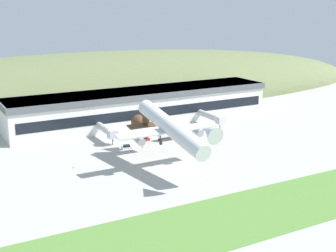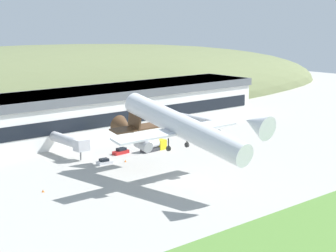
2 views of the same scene
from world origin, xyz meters
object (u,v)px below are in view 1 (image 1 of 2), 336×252
(jetway_0, at_px, (107,131))
(traffic_cone_1, at_px, (73,167))
(terminal_building, at_px, (142,104))
(service_car_2, at_px, (144,139))
(service_car_1, at_px, (127,147))
(fuel_truck, at_px, (168,136))
(cargo_airplane, at_px, (170,128))
(traffic_cone_0, at_px, (143,147))
(jetway_1, at_px, (212,117))

(jetway_0, xyz_separation_m, traffic_cone_1, (-19.67, -21.80, -3.71))
(terminal_building, xyz_separation_m, service_car_2, (-11.48, -24.68, -7.14))
(service_car_1, bearing_deg, jetway_0, 100.93)
(jetway_0, height_order, fuel_truck, jetway_0)
(cargo_airplane, relative_size, fuel_truck, 5.97)
(fuel_truck, distance_m, traffic_cone_1, 41.80)
(fuel_truck, bearing_deg, terminal_building, 84.10)
(terminal_building, relative_size, traffic_cone_1, 192.69)
(service_car_1, xyz_separation_m, traffic_cone_0, (5.17, -1.46, -0.32))
(jetway_0, distance_m, service_car_2, 13.43)
(service_car_1, relative_size, traffic_cone_0, 6.79)
(traffic_cone_0, bearing_deg, fuel_truck, 19.33)
(fuel_truck, relative_size, traffic_cone_0, 13.56)
(jetway_0, bearing_deg, fuel_truck, -24.18)
(jetway_0, height_order, cargo_airplane, cargo_airplane)
(service_car_1, bearing_deg, service_car_2, 32.71)
(cargo_airplane, bearing_deg, jetway_1, 41.91)
(terminal_building, relative_size, traffic_cone_0, 192.69)
(service_car_1, height_order, traffic_cone_0, service_car_1)
(jetway_1, xyz_separation_m, traffic_cone_0, (-37.30, -12.72, -3.71))
(terminal_building, xyz_separation_m, service_car_1, (-20.65, -30.57, -7.19))
(cargo_airplane, height_order, traffic_cone_0, cargo_airplane)
(cargo_airplane, bearing_deg, service_car_1, 98.44)
(jetway_1, xyz_separation_m, traffic_cone_1, (-64.46, -21.06, -3.71))
(fuel_truck, bearing_deg, service_car_1, -170.52)
(service_car_1, distance_m, service_car_2, 10.90)
(traffic_cone_0, bearing_deg, traffic_cone_1, -162.93)
(jetway_0, xyz_separation_m, traffic_cone_0, (7.49, -13.46, -3.71))
(traffic_cone_0, bearing_deg, jetway_0, 119.09)
(service_car_2, bearing_deg, traffic_cone_1, -153.28)
(cargo_airplane, distance_m, traffic_cone_1, 31.49)
(terminal_building, relative_size, service_car_2, 23.93)
(cargo_airplane, bearing_deg, traffic_cone_1, 151.42)
(jetway_0, relative_size, service_car_1, 3.90)
(fuel_truck, xyz_separation_m, traffic_cone_0, (-12.63, -4.43, -1.23))
(terminal_building, bearing_deg, jetway_0, -141.04)
(jetway_1, bearing_deg, traffic_cone_1, -161.91)
(jetway_1, height_order, service_car_1, jetway_1)
(service_car_2, distance_m, fuel_truck, 9.15)
(fuel_truck, bearing_deg, traffic_cone_0, -160.67)
(jetway_0, relative_size, traffic_cone_1, 26.45)
(jetway_1, bearing_deg, jetway_0, 179.05)
(service_car_2, height_order, traffic_cone_0, service_car_2)
(cargo_airplane, bearing_deg, traffic_cone_0, 85.75)
(service_car_2, bearing_deg, terminal_building, 65.06)
(traffic_cone_1, bearing_deg, traffic_cone_0, 17.07)
(fuel_truck, bearing_deg, jetway_1, 18.57)
(jetway_1, bearing_deg, cargo_airplane, -138.09)
(terminal_building, relative_size, fuel_truck, 14.21)
(service_car_1, height_order, fuel_truck, fuel_truck)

